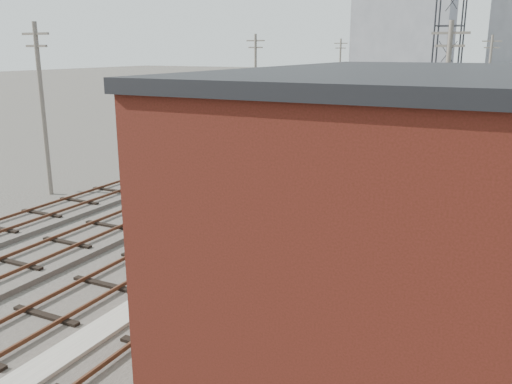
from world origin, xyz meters
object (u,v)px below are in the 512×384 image
Objects in this scene: switch_stand at (294,172)px; car_grey at (237,119)px; car_red at (255,122)px; signal_mast at (184,289)px; site_trailer at (349,118)px; car_silver at (239,130)px.

switch_stand reaches higher than car_grey.
car_grey is at bearing 74.73° from car_red.
signal_mast reaches higher than car_grey.
site_trailer reaches higher than car_grey.
signal_mast is 42.24m from car_red.
car_silver is at bearing 116.24° from signal_mast.
switch_stand reaches higher than car_red.
signal_mast is at bearing -128.06° from car_grey.
signal_mast is at bearing -83.18° from site_trailer.
car_red is (-8.83, -2.22, -0.59)m from site_trailer.
signal_mast is 41.59m from site_trailer.
car_silver is 7.54m from car_grey.
switch_stand reaches higher than car_silver.
car_red is at bearing 114.31° from signal_mast.
site_trailer is 1.31× the size of car_grey.
site_trailer reaches higher than switch_stand.
car_red is 5.45m from car_silver.
car_grey reaches higher than car_silver.
switch_stand is (-5.33, 19.39, -1.71)m from signal_mast.
site_trailer is 1.54× the size of car_red.
signal_mast reaches higher than car_silver.
switch_stand is 25.06m from car_grey.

